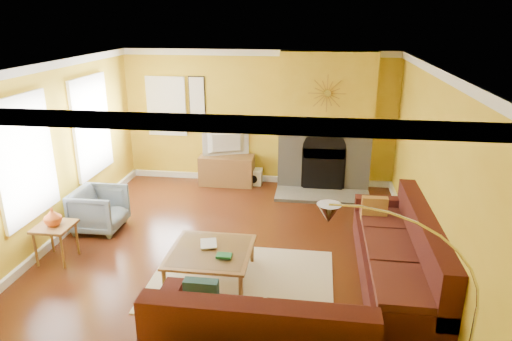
# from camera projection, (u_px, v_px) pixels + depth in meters

# --- Properties ---
(floor) EXTENTS (5.50, 6.00, 0.02)m
(floor) POSITION_uv_depth(u_px,v_px,m) (232.00, 250.00, 6.87)
(floor) COLOR #602B14
(floor) RESTS_ON ground
(ceiling) EXTENTS (5.50, 6.00, 0.02)m
(ceiling) POSITION_uv_depth(u_px,v_px,m) (228.00, 66.00, 5.98)
(ceiling) COLOR white
(ceiling) RESTS_ON ground
(wall_back) EXTENTS (5.50, 0.02, 2.70)m
(wall_back) POSITION_uv_depth(u_px,v_px,m) (258.00, 118.00, 9.24)
(wall_back) COLOR gold
(wall_back) RESTS_ON ground
(wall_front) EXTENTS (5.50, 0.02, 2.70)m
(wall_front) POSITION_uv_depth(u_px,v_px,m) (158.00, 282.00, 3.61)
(wall_front) COLOR gold
(wall_front) RESTS_ON ground
(wall_left) EXTENTS (0.02, 6.00, 2.70)m
(wall_left) POSITION_uv_depth(u_px,v_px,m) (48.00, 156.00, 6.78)
(wall_left) COLOR gold
(wall_left) RESTS_ON ground
(wall_right) EXTENTS (0.02, 6.00, 2.70)m
(wall_right) POSITION_uv_depth(u_px,v_px,m) (434.00, 173.00, 6.07)
(wall_right) COLOR gold
(wall_right) RESTS_ON ground
(baseboard) EXTENTS (5.50, 6.00, 0.12)m
(baseboard) POSITION_uv_depth(u_px,v_px,m) (232.00, 245.00, 6.85)
(baseboard) COLOR white
(baseboard) RESTS_ON floor
(crown_molding) EXTENTS (5.50, 6.00, 0.12)m
(crown_molding) POSITION_uv_depth(u_px,v_px,m) (228.00, 71.00, 6.00)
(crown_molding) COLOR white
(crown_molding) RESTS_ON ceiling
(window_left_near) EXTENTS (0.06, 1.22, 1.72)m
(window_left_near) POSITION_uv_depth(u_px,v_px,m) (91.00, 126.00, 7.95)
(window_left_near) COLOR white
(window_left_near) RESTS_ON wall_left
(window_left_far) EXTENTS (0.06, 1.22, 1.72)m
(window_left_far) POSITION_uv_depth(u_px,v_px,m) (24.00, 159.00, 6.17)
(window_left_far) COLOR white
(window_left_far) RESTS_ON wall_left
(window_back) EXTENTS (0.82, 0.06, 1.22)m
(window_back) POSITION_uv_depth(u_px,v_px,m) (167.00, 106.00, 9.38)
(window_back) COLOR white
(window_back) RESTS_ON wall_back
(wall_art) EXTENTS (0.34, 0.04, 1.14)m
(wall_art) POSITION_uv_depth(u_px,v_px,m) (197.00, 104.00, 9.29)
(wall_art) COLOR white
(wall_art) RESTS_ON wall_back
(fireplace) EXTENTS (1.80, 0.40, 2.70)m
(fireplace) POSITION_uv_depth(u_px,v_px,m) (325.00, 122.00, 8.87)
(fireplace) COLOR gray
(fireplace) RESTS_ON floor
(mantel) EXTENTS (1.92, 0.22, 0.08)m
(mantel) POSITION_uv_depth(u_px,v_px,m) (325.00, 130.00, 8.68)
(mantel) COLOR white
(mantel) RESTS_ON fireplace
(hearth) EXTENTS (1.80, 0.70, 0.06)m
(hearth) POSITION_uv_depth(u_px,v_px,m) (322.00, 196.00, 8.79)
(hearth) COLOR gray
(hearth) RESTS_ON floor
(sunburst) EXTENTS (0.70, 0.04, 0.70)m
(sunburst) POSITION_uv_depth(u_px,v_px,m) (327.00, 93.00, 8.46)
(sunburst) COLOR olive
(sunburst) RESTS_ON fireplace
(rug) EXTENTS (2.40, 1.80, 0.02)m
(rug) POSITION_uv_depth(u_px,v_px,m) (242.00, 280.00, 6.06)
(rug) COLOR beige
(rug) RESTS_ON floor
(sectional_sofa) EXTENTS (3.12, 3.67, 0.90)m
(sectional_sofa) POSITION_uv_depth(u_px,v_px,m) (311.00, 257.00, 5.76)
(sectional_sofa) COLOR #471916
(sectional_sofa) RESTS_ON floor
(coffee_table) EXTENTS (1.07, 1.07, 0.42)m
(coffee_table) POSITION_uv_depth(u_px,v_px,m) (211.00, 264.00, 6.05)
(coffee_table) COLOR white
(coffee_table) RESTS_ON floor
(media_console) EXTENTS (1.10, 0.50, 0.61)m
(media_console) POSITION_uv_depth(u_px,v_px,m) (227.00, 170.00, 9.39)
(media_console) COLOR olive
(media_console) RESTS_ON floor
(tv) EXTENTS (0.94, 0.44, 0.55)m
(tv) POSITION_uv_depth(u_px,v_px,m) (226.00, 143.00, 9.20)
(tv) COLOR black
(tv) RESTS_ON media_console
(subwoofer) EXTENTS (0.31, 0.31, 0.31)m
(subwoofer) POSITION_uv_depth(u_px,v_px,m) (254.00, 177.00, 9.44)
(subwoofer) COLOR white
(subwoofer) RESTS_ON floor
(armchair) EXTENTS (0.77, 0.75, 0.70)m
(armchair) POSITION_uv_depth(u_px,v_px,m) (99.00, 210.00, 7.39)
(armchair) COLOR slate
(armchair) RESTS_ON floor
(side_table) EXTENTS (0.50, 0.50, 0.55)m
(side_table) POSITION_uv_depth(u_px,v_px,m) (57.00, 243.00, 6.48)
(side_table) COLOR olive
(side_table) RESTS_ON floor
(vase) EXTENTS (0.25, 0.25, 0.26)m
(vase) POSITION_uv_depth(u_px,v_px,m) (53.00, 217.00, 6.35)
(vase) COLOR #D8591E
(vase) RESTS_ON side_table
(book) EXTENTS (0.28, 0.33, 0.03)m
(book) POSITION_uv_depth(u_px,v_px,m) (201.00, 244.00, 6.10)
(book) COLOR white
(book) RESTS_ON coffee_table
(arc_lamp) EXTENTS (1.28, 0.36, 2.00)m
(arc_lamp) POSITION_uv_depth(u_px,v_px,m) (403.00, 324.00, 3.67)
(arc_lamp) COLOR silver
(arc_lamp) RESTS_ON floor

